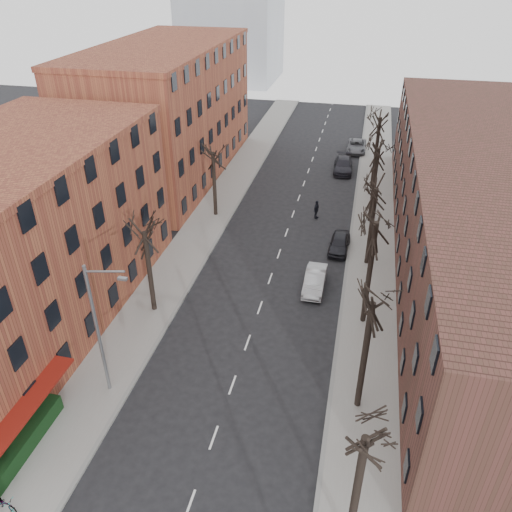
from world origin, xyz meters
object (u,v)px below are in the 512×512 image
Objects in this scene: silver_sedan at (315,280)px; parked_car_mid at (343,165)px; bicycle at (4,503)px; parked_car_near at (339,243)px.

parked_car_mid is at bearing 89.26° from silver_sedan.
silver_sedan is 24.80m from bicycle.
silver_sedan is 0.83× the size of parked_car_mid.
parked_car_mid is (0.39, 25.31, 0.04)m from silver_sedan.
parked_car_near is (1.42, 6.35, -0.02)m from silver_sedan.
silver_sedan is at bearing -99.83° from parked_car_near.
bicycle is at bearing -119.22° from silver_sedan.
bicycle is (-13.58, -27.96, -0.16)m from parked_car_near.
parked_car_near is 0.78× the size of parked_car_mid.
bicycle is at bearing -113.09° from parked_car_near.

